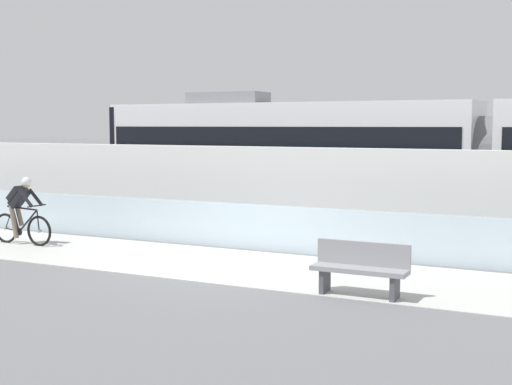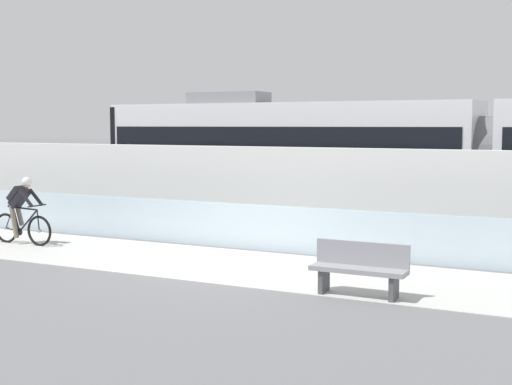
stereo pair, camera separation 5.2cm
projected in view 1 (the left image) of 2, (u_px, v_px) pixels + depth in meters
The scene contains 9 objects.
ground_plane at pixel (228, 265), 14.25m from camera, with size 200.00×200.00×0.00m, color slate.
bike_path_deck at pixel (228, 265), 14.25m from camera, with size 32.00×3.20×0.01m, color beige.
glass_parapet at pixel (267, 228), 15.86m from camera, with size 32.00×0.05×1.03m, color silver.
concrete_barrier_wall at pixel (299, 193), 17.40m from camera, with size 32.00×0.36×2.27m, color silver.
tram_rail_near at pixel (333, 226), 19.73m from camera, with size 32.00×0.08×0.01m, color #595654.
tram_rail_far at pixel (350, 220), 21.01m from camera, with size 32.00×0.08×0.01m, color #595654.
tram at pixel (488, 161), 18.42m from camera, with size 22.56×2.54×3.81m.
cyclist_on_bike at pixel (21, 211), 16.62m from camera, with size 1.77×0.58×1.61m.
bench at pixel (360, 267), 11.65m from camera, with size 1.60×0.45×0.89m.
Camera 1 is at (6.73, -12.34, 2.83)m, focal length 49.59 mm.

